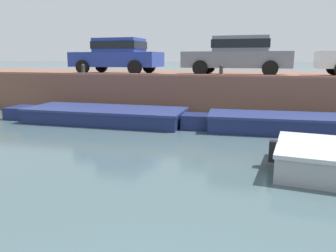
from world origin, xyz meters
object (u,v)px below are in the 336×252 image
(car_leftmost_blue, at_px, (118,54))
(mooring_bollard_mid, at_px, (221,70))
(boat_moored_central_navy, at_px, (273,123))
(mooring_bollard_west, at_px, (83,69))
(boat_moored_west_navy, at_px, (98,115))
(car_left_inner_grey, at_px, (239,54))

(car_leftmost_blue, relative_size, mooring_bollard_mid, 9.15)
(boat_moored_central_navy, distance_m, mooring_bollard_mid, 3.13)
(boat_moored_central_navy, height_order, mooring_bollard_west, mooring_bollard_west)
(car_leftmost_blue, bearing_deg, mooring_bollard_west, -124.76)
(boat_moored_west_navy, xyz_separation_m, boat_moored_central_navy, (6.07, -0.02, 0.01))
(mooring_bollard_west, distance_m, mooring_bollard_mid, 5.77)
(car_leftmost_blue, distance_m, mooring_bollard_west, 1.81)
(mooring_bollard_mid, bearing_deg, car_leftmost_blue, 163.69)
(car_left_inner_grey, bearing_deg, mooring_bollard_mid, -111.02)
(car_leftmost_blue, distance_m, car_left_inner_grey, 5.34)
(car_leftmost_blue, bearing_deg, boat_moored_west_navy, -79.53)
(boat_moored_west_navy, xyz_separation_m, mooring_bollard_west, (-1.59, 1.91, 1.58))
(car_left_inner_grey, bearing_deg, boat_moored_west_navy, -144.91)
(boat_moored_central_navy, xyz_separation_m, car_left_inner_grey, (-1.35, 3.34, 2.17))
(boat_moored_central_navy, height_order, car_left_inner_grey, car_left_inner_grey)
(mooring_bollard_west, relative_size, mooring_bollard_mid, 1.00)
(car_left_inner_grey, relative_size, mooring_bollard_mid, 9.83)
(boat_moored_central_navy, height_order, mooring_bollard_mid, mooring_bollard_mid)
(car_left_inner_grey, xyz_separation_m, mooring_bollard_west, (-6.31, -1.40, -0.61))
(car_left_inner_grey, bearing_deg, boat_moored_central_navy, -68.01)
(boat_moored_central_navy, bearing_deg, car_leftmost_blue, 153.44)
(car_left_inner_grey, bearing_deg, car_leftmost_blue, 180.00)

